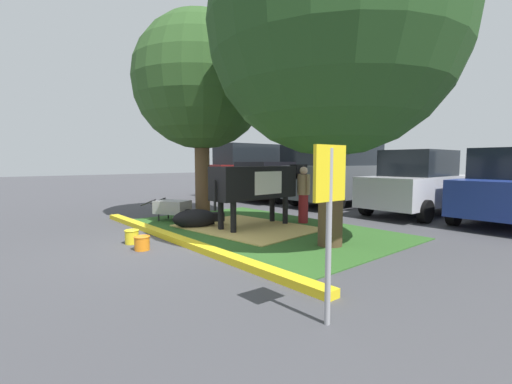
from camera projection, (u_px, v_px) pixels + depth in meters
ground_plane at (185, 244)px, 6.97m from camera, size 80.00×80.00×0.00m
grass_island at (260, 228)px, 8.60m from camera, size 6.71×4.19×0.02m
curb_yellow at (178, 239)px, 7.15m from camera, size 7.91×0.24×0.12m
hay_bedding at (247, 228)px, 8.61m from camera, size 3.44×2.73×0.04m
shade_tree_left at (201, 82)px, 9.81m from camera, size 3.82×3.82×5.85m
shade_tree_right at (334, 30)px, 6.45m from camera, size 4.76×4.76×6.52m
cow_holstein at (258, 183)px, 8.67m from camera, size 0.75×3.14×1.59m
calf_lying at (196, 219)px, 8.66m from camera, size 0.86×1.32×0.48m
person_handler at (303, 193)px, 9.26m from camera, size 0.52×0.34×1.53m
wheelbarrow at (173, 207)px, 9.65m from camera, size 1.54×1.12×0.63m
parking_sign at (329, 199)px, 3.43m from camera, size 0.06×0.44×1.83m
bucket_yellow at (132, 236)px, 7.01m from camera, size 0.29×0.29×0.29m
bucket_orange at (142, 243)px, 6.51m from camera, size 0.30×0.30×0.27m
suv_black at (249, 170)px, 17.15m from camera, size 2.16×4.62×2.52m
pickup_truck_black at (295, 174)px, 15.36m from camera, size 2.26×5.42×2.42m
suv_dark_grey at (341, 172)px, 13.16m from camera, size 2.16×4.62×2.52m
sedan_silver at (418, 183)px, 10.89m from camera, size 2.06×4.42×2.02m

